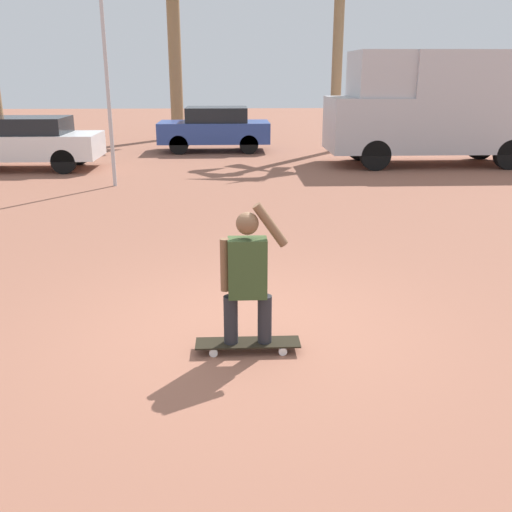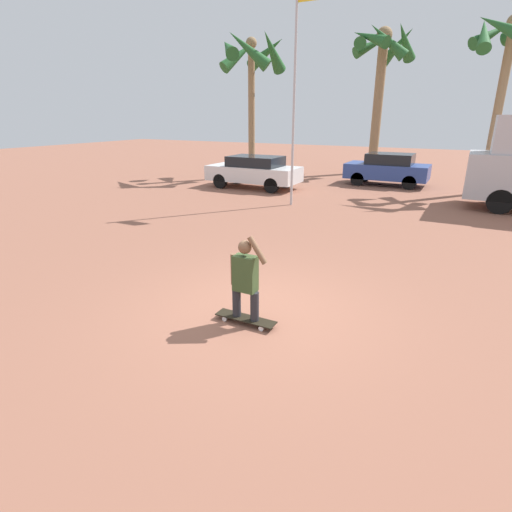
% 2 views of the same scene
% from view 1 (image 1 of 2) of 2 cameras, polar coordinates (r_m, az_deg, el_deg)
% --- Properties ---
extents(ground_plane, '(80.00, 80.00, 0.00)m').
position_cam_1_polar(ground_plane, '(6.24, -0.83, -7.44)').
color(ground_plane, '#935B47').
extents(skateboard, '(1.04, 0.25, 0.10)m').
position_cam_1_polar(skateboard, '(5.77, -0.82, -8.74)').
color(skateboard, black).
rests_on(skateboard, ground_plane).
extents(person_skateboarder, '(0.65, 0.22, 1.42)m').
position_cam_1_polar(person_skateboarder, '(5.48, -0.87, -1.68)').
color(person_skateboarder, '#28282D').
rests_on(person_skateboarder, skateboard).
extents(camper_van, '(6.27, 2.29, 3.26)m').
position_cam_1_polar(camper_van, '(18.21, 17.93, 14.24)').
color(camper_van, black).
rests_on(camper_van, ground_plane).
extents(parked_car_blue, '(3.85, 1.85, 1.52)m').
position_cam_1_polar(parked_car_blue, '(20.57, -4.14, 12.64)').
color(parked_car_blue, black).
rests_on(parked_car_blue, ground_plane).
extents(parked_car_white, '(4.31, 1.84, 1.47)m').
position_cam_1_polar(parked_car_white, '(17.81, -22.25, 10.54)').
color(parked_car_white, black).
rests_on(parked_car_white, ground_plane).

